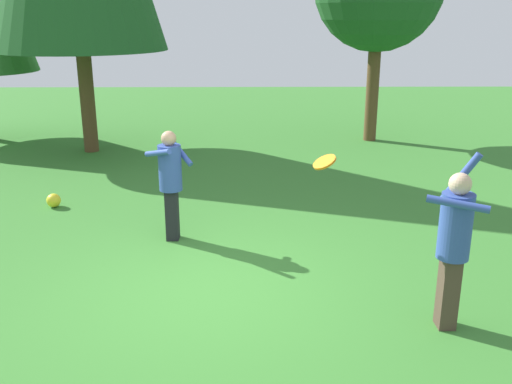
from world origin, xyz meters
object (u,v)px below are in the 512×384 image
(person_thrower, at_px, (454,237))
(frisbee, at_px, (325,162))
(person_catcher, at_px, (170,176))
(ball_yellow, at_px, (54,200))

(person_thrower, distance_m, frisbee, 1.58)
(person_thrower, xyz_separation_m, frisbee, (-1.32, 0.52, 0.69))
(person_catcher, bearing_deg, person_thrower, 8.02)
(person_thrower, height_order, person_catcher, person_thrower)
(frisbee, height_order, ball_yellow, frisbee)
(person_catcher, relative_size, ball_yellow, 6.76)
(person_catcher, bearing_deg, frisbee, 0.00)
(person_catcher, height_order, ball_yellow, person_catcher)
(person_thrower, height_order, ball_yellow, person_thrower)
(person_catcher, bearing_deg, ball_yellow, -167.33)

